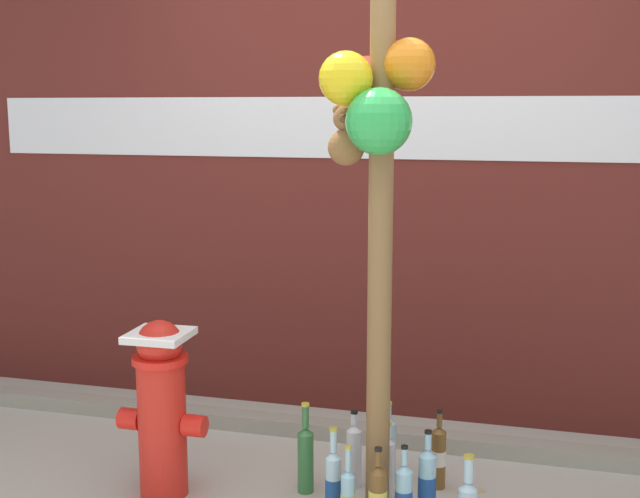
{
  "coord_description": "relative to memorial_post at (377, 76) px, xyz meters",
  "views": [
    {
      "loc": [
        0.82,
        -2.76,
        1.64
      ],
      "look_at": [
        -0.04,
        0.39,
        1.08
      ],
      "focal_mm": 46.6,
      "sensor_mm": 36.0,
      "label": 1
    }
  ],
  "objects": [
    {
      "name": "curb_strip",
      "position": [
        -0.19,
        0.7,
        -1.72
      ],
      "size": [
        8.0,
        0.12,
        0.08
      ],
      "primitive_type": "cube",
      "color": "gray",
      "rests_on": "ground_plane"
    },
    {
      "name": "bottle_2",
      "position": [
        -0.31,
        0.09,
        -1.6
      ],
      "size": [
        0.07,
        0.07,
        0.4
      ],
      "color": "#337038",
      "rests_on": "ground_plane"
    },
    {
      "name": "memorial_post",
      "position": [
        0.0,
        0.0,
        0.0
      ],
      "size": [
        0.45,
        0.53,
        2.92
      ],
      "color": "olive",
      "rests_on": "ground_plane"
    },
    {
      "name": "bottle_3",
      "position": [
        -0.12,
        0.2,
        -1.61
      ],
      "size": [
        0.07,
        0.07,
        0.35
      ],
      "color": "silver",
      "rests_on": "ground_plane"
    },
    {
      "name": "bottle_7",
      "position": [
        0.04,
        0.13,
        -1.62
      ],
      "size": [
        0.06,
        0.06,
        0.34
      ],
      "color": "silver",
      "rests_on": "ground_plane"
    },
    {
      "name": "bottle_0",
      "position": [
        0.15,
        -0.11,
        -1.63
      ],
      "size": [
        0.07,
        0.07,
        0.34
      ],
      "color": "#93CCE0",
      "rests_on": "ground_plane"
    },
    {
      "name": "bottle_1",
      "position": [
        0.05,
        -0.16,
        -1.62
      ],
      "size": [
        0.07,
        0.07,
        0.35
      ],
      "color": "brown",
      "rests_on": "ground_plane"
    },
    {
      "name": "litter_1",
      "position": [
        0.38,
        0.27,
        -1.76
      ],
      "size": [
        0.12,
        0.11,
        0.01
      ],
      "primitive_type": "cube",
      "rotation": [
        0.0,
        0.0,
        0.67
      ],
      "color": "tan",
      "rests_on": "ground_plane"
    },
    {
      "name": "litter_0",
      "position": [
        0.89,
        0.7,
        -1.76
      ],
      "size": [
        0.1,
        0.12,
        0.01
      ],
      "primitive_type": "cube",
      "rotation": [
        0.0,
        0.0,
        0.97
      ],
      "color": "silver",
      "rests_on": "ground_plane"
    },
    {
      "name": "bottle_9",
      "position": [
        0.22,
        0.0,
        -1.61
      ],
      "size": [
        0.07,
        0.07,
        0.37
      ],
      "color": "#93CCE0",
      "rests_on": "ground_plane"
    },
    {
      "name": "bottle_8",
      "position": [
        0.23,
        0.29,
        -1.61
      ],
      "size": [
        0.06,
        0.06,
        0.35
      ],
      "color": "brown",
      "rests_on": "ground_plane"
    },
    {
      "name": "bottle_10",
      "position": [
        0.0,
        0.33,
        -1.61
      ],
      "size": [
        0.07,
        0.07,
        0.36
      ],
      "color": "#93CCE0",
      "rests_on": "ground_plane"
    },
    {
      "name": "bottle_6",
      "position": [
        -0.15,
        -0.07,
        -1.62
      ],
      "size": [
        0.07,
        0.07,
        0.37
      ],
      "color": "#B2DBEA",
      "rests_on": "ground_plane"
    },
    {
      "name": "building_wall",
      "position": [
        -0.19,
        1.19,
        0.04
      ],
      "size": [
        10.0,
        0.21,
        3.6
      ],
      "color": "#561E19",
      "rests_on": "ground_plane"
    },
    {
      "name": "fire_hydrant",
      "position": [
        -0.9,
        -0.08,
        -1.36
      ],
      "size": [
        0.39,
        0.25,
        0.77
      ],
      "color": "red",
      "rests_on": "ground_plane"
    },
    {
      "name": "bottle_4",
      "position": [
        -0.07,
        -0.16,
        -1.63
      ],
      "size": [
        0.06,
        0.06,
        0.34
      ],
      "color": "#93CCE0",
      "rests_on": "ground_plane"
    }
  ]
}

